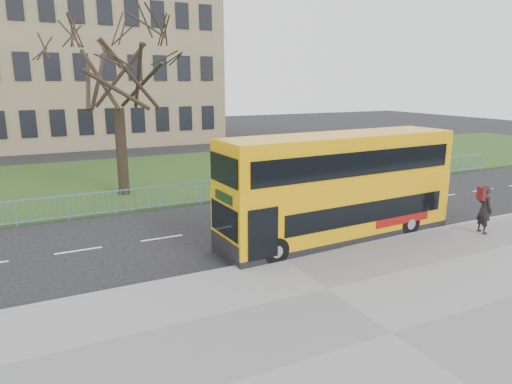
% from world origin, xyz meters
% --- Properties ---
extents(ground, '(120.00, 120.00, 0.00)m').
position_xyz_m(ground, '(0.00, 0.00, 0.00)').
color(ground, black).
rests_on(ground, ground).
extents(pavement, '(80.00, 10.50, 0.12)m').
position_xyz_m(pavement, '(0.00, -6.75, 0.06)').
color(pavement, slate).
rests_on(pavement, ground).
extents(kerb, '(80.00, 0.20, 0.14)m').
position_xyz_m(kerb, '(0.00, -1.55, 0.07)').
color(kerb, gray).
rests_on(kerb, ground).
extents(grass_verge, '(80.00, 15.40, 0.08)m').
position_xyz_m(grass_verge, '(0.00, 14.30, 0.04)').
color(grass_verge, '#243D16').
rests_on(grass_verge, ground).
extents(guard_railing, '(40.00, 0.12, 1.10)m').
position_xyz_m(guard_railing, '(0.00, 6.60, 0.55)').
color(guard_railing, '#6A9EBD').
rests_on(guard_railing, ground).
extents(bare_tree, '(7.43, 7.43, 10.61)m').
position_xyz_m(bare_tree, '(-3.00, 10.00, 5.38)').
color(bare_tree, black).
rests_on(bare_tree, grass_verge).
extents(civic_building, '(30.00, 15.00, 14.00)m').
position_xyz_m(civic_building, '(-5.00, 35.00, 7.00)').
color(civic_building, '#7B6D4E').
rests_on(civic_building, ground).
extents(yellow_bus, '(9.47, 2.68, 3.93)m').
position_xyz_m(yellow_bus, '(2.97, -0.51, 2.11)').
color(yellow_bus, '#E7A309').
rests_on(yellow_bus, ground).
extents(pedestrian, '(0.58, 0.76, 1.87)m').
position_xyz_m(pedestrian, '(8.24, -2.69, 1.06)').
color(pedestrian, black).
rests_on(pedestrian, pavement).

